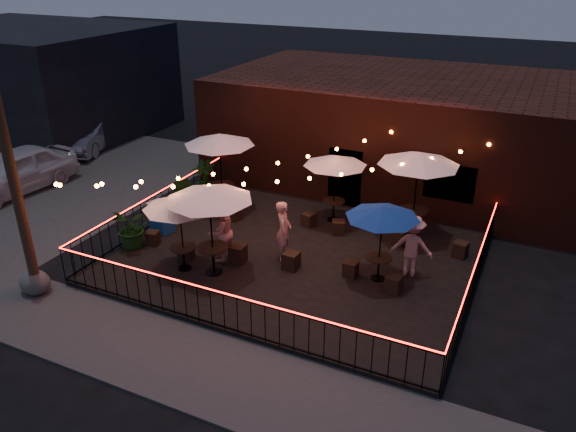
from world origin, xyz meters
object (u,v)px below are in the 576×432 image
object	(u,v)px
cafe_table_0	(179,204)
cafe_table_3	(335,161)
cafe_table_2	(209,195)
cafe_table_5	(419,159)
cafe_table_4	(383,213)
boulder	(35,283)
utility_pole	(7,150)
cafe_table_1	(219,140)
cooler	(162,217)

from	to	relation	value
cafe_table_0	cafe_table_3	xyz separation A→B (m)	(2.62, 4.75, 0.07)
cafe_table_2	cafe_table_5	world-z (taller)	cafe_table_5
cafe_table_0	cafe_table_4	bearing A→B (deg)	19.64
cafe_table_5	boulder	bearing A→B (deg)	-137.77
utility_pole	cafe_table_4	xyz separation A→B (m)	(7.96, 4.37, -1.88)
utility_pole	cafe_table_5	world-z (taller)	utility_pole
cafe_table_4	cafe_table_5	world-z (taller)	cafe_table_5
cafe_table_0	cafe_table_3	world-z (taller)	cafe_table_3
cafe_table_1	cafe_table_0	bearing A→B (deg)	-72.68
cafe_table_0	cafe_table_5	world-z (taller)	cafe_table_5
utility_pole	cafe_table_2	bearing A→B (deg)	35.98
cafe_table_1	boulder	xyz separation A→B (m)	(-1.64, -6.71, -2.21)
cafe_table_5	cooler	world-z (taller)	cafe_table_5
cafe_table_2	cafe_table_0	bearing A→B (deg)	-169.12
utility_pole	cafe_table_3	size ratio (longest dim) A/B	3.16
cafe_table_2	cooler	world-z (taller)	cafe_table_2
cafe_table_5	cafe_table_1	bearing A→B (deg)	-173.94
cafe_table_5	boulder	xyz separation A→B (m)	(-8.16, -7.40, -2.30)
cafe_table_2	boulder	xyz separation A→B (m)	(-3.80, -2.73, -2.16)
cafe_table_1	cafe_table_4	world-z (taller)	cafe_table_1
cafe_table_4	cooler	xyz separation A→B (m)	(-7.06, -0.16, -1.48)
cafe_table_0	cafe_table_1	world-z (taller)	cafe_table_1
cafe_table_5	boulder	world-z (taller)	cafe_table_5
cafe_table_1	boulder	size ratio (longest dim) A/B	3.62
cafe_table_1	cafe_table_2	bearing A→B (deg)	-61.54
utility_pole	boulder	distance (m)	3.66
cafe_table_2	cafe_table_5	size ratio (longest dim) A/B	0.83
cafe_table_5	boulder	distance (m)	11.25
cafe_table_3	boulder	xyz separation A→B (m)	(-5.55, -7.32, -1.87)
cafe_table_0	cafe_table_3	distance (m)	5.43
cafe_table_3	cafe_table_4	world-z (taller)	cafe_table_3
cafe_table_1	cafe_table_4	distance (m)	6.79
utility_pole	cafe_table_2	size ratio (longest dim) A/B	2.94
cafe_table_3	cafe_table_4	xyz separation A→B (m)	(2.45, -2.95, -0.09)
cafe_table_0	boulder	distance (m)	4.29
cafe_table_1	cooler	world-z (taller)	cafe_table_1
cafe_table_0	cafe_table_1	bearing A→B (deg)	107.32
cafe_table_4	boulder	size ratio (longest dim) A/B	2.52
cafe_table_0	cafe_table_3	bearing A→B (deg)	61.18
cafe_table_1	cafe_table_3	bearing A→B (deg)	8.82
cafe_table_0	cooler	world-z (taller)	cafe_table_0
cafe_table_5	cooler	size ratio (longest dim) A/B	3.37
cafe_table_0	cafe_table_4	size ratio (longest dim) A/B	1.08
cafe_table_3	cooler	distance (m)	5.77
cafe_table_0	cafe_table_2	bearing A→B (deg)	10.88
cafe_table_1	cafe_table_5	xyz separation A→B (m)	(6.51, 0.69, 0.09)
cafe_table_0	cafe_table_2	xyz separation A→B (m)	(0.86, 0.17, 0.36)
cafe_table_0	boulder	xyz separation A→B (m)	(-2.94, -2.57, -1.79)
cafe_table_0	cafe_table_4	xyz separation A→B (m)	(5.06, 1.81, -0.02)
utility_pole	cafe_table_3	bearing A→B (deg)	53.02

